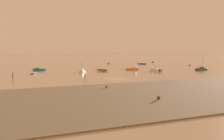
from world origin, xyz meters
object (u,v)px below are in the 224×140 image
rowboat_moored_2 (153,62)px  motorboat_moored_2 (155,70)px  rowboat_moored_5 (143,64)px  mooring_post_left (85,76)px  motorboat_moored_4 (134,69)px  rowboat_moored_1 (139,63)px  rowboat_moored_6 (102,70)px  motorboat_moored_1 (38,70)px  rowboat_moored_7 (34,73)px  mooring_post_near (13,76)px  rowboat_moored_4 (190,65)px  sailboat_moored_1 (82,72)px  rowboat_moored_0 (109,64)px  sailboat_moored_0 (201,69)px

rowboat_moored_2 → motorboat_moored_2: (-27.10, -45.61, 0.13)m
rowboat_moored_5 → mooring_post_left: 61.02m
motorboat_moored_4 → mooring_post_left: mooring_post_left is taller
motorboat_moored_2 → rowboat_moored_1: bearing=-14.8°
rowboat_moored_6 → motorboat_moored_4: (12.17, 0.27, 0.09)m
motorboat_moored_1 → rowboat_moored_6: (20.16, -10.40, -0.04)m
rowboat_moored_7 → rowboat_moored_6: bearing=127.2°
rowboat_moored_5 → mooring_post_left: bearing=98.1°
rowboat_moored_1 → mooring_post_near: 74.21m
rowboat_moored_4 → sailboat_moored_1: (-54.20, -14.21, 0.11)m
rowboat_moored_0 → motorboat_moored_1: size_ratio=0.68×
rowboat_moored_6 → mooring_post_near: size_ratio=2.60×
rowboat_moored_2 → mooring_post_near: bearing=151.6°
motorboat_moored_1 → rowboat_moored_5: bearing=-120.9°
rowboat_moored_2 → motorboat_moored_2: bearing=175.0°
motorboat_moored_2 → rowboat_moored_7: size_ratio=2.02×
rowboat_moored_0 → mooring_post_left: (-27.24, -54.01, 0.55)m
motorboat_moored_2 → rowboat_moored_6: (-17.19, 5.62, -0.09)m
motorboat_moored_4 → sailboat_moored_0: bearing=19.7°
sailboat_moored_0 → rowboat_moored_4: size_ratio=2.14×
rowboat_moored_2 → motorboat_moored_4: 51.08m
motorboat_moored_2 → rowboat_moored_5: bearing=-17.0°
rowboat_moored_2 → mooring_post_left: (-55.28, -57.76, 0.52)m
rowboat_moored_1 → motorboat_moored_4: bearing=5.8°
motorboat_moored_1 → sailboat_moored_1: 17.90m
rowboat_moored_2 → motorboat_moored_4: bearing=166.7°
motorboat_moored_2 → mooring_post_near: size_ratio=3.40×
motorboat_moored_4 → rowboat_moored_2: bearing=94.3°
sailboat_moored_1 → rowboat_moored_5: (38.19, 29.37, -0.07)m
sailboat_moored_1 → rowboat_moored_7: bearing=-61.7°
rowboat_moored_0 → rowboat_moored_2: rowboat_moored_2 is taller
rowboat_moored_0 → motorboat_moored_2: size_ratio=0.53×
motorboat_moored_1 → mooring_post_left: mooring_post_left is taller
rowboat_moored_2 → sailboat_moored_1: size_ratio=0.76×
rowboat_moored_1 → rowboat_moored_7: size_ratio=1.05×
sailboat_moored_0 → sailboat_moored_1: size_ratio=1.17×
sailboat_moored_1 → rowboat_moored_2: bearing=162.3°
sailboat_moored_0 → mooring_post_near: sailboat_moored_0 is taller
sailboat_moored_1 → rowboat_moored_5: size_ratio=1.46×
rowboat_moored_1 → rowboat_moored_4: (15.44, -20.50, -0.01)m
motorboat_moored_1 → rowboat_moored_6: size_ratio=1.01×
sailboat_moored_1 → rowboat_moored_0: bearing=-178.7°
rowboat_moored_1 → motorboat_moored_1: size_ratio=0.67×
sailboat_moored_1 → motorboat_moored_4: sailboat_moored_1 is taller
rowboat_moored_2 → rowboat_moored_4: (2.24, -28.20, -0.04)m
rowboat_moored_0 → motorboat_moored_2: bearing=-157.0°
rowboat_moored_5 → mooring_post_near: size_ratio=1.97×
rowboat_moored_2 → motorboat_moored_4: size_ratio=0.86×
rowboat_moored_2 → motorboat_moored_2: 53.06m
motorboat_moored_2 → mooring_post_left: bearing=118.6°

